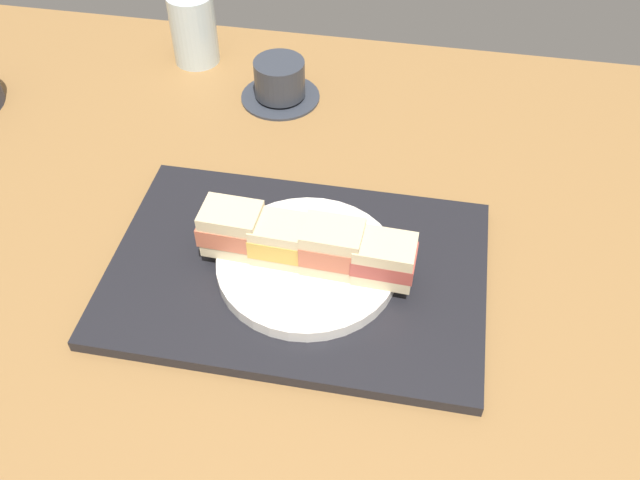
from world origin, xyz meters
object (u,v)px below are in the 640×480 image
sandwich_nearmost (232,228)px  drinking_glass (194,29)px  coffee_cup (280,82)px  sandwich_inner_near (282,240)px  sandwich_farmost (384,259)px  sandwich_plate (307,264)px  sandwich_inner_far (332,247)px

sandwich_nearmost → drinking_glass: bearing=113.1°
coffee_cup → sandwich_inner_near: bearing=-76.8°
sandwich_nearmost → sandwich_inner_near: size_ratio=1.05×
sandwich_nearmost → drinking_glass: size_ratio=0.65×
sandwich_farmost → drinking_glass: bearing=129.3°
sandwich_plate → sandwich_inner_near: size_ratio=3.01×
sandwich_inner_near → coffee_cup: size_ratio=0.56×
sandwich_farmost → sandwich_inner_far: bearing=176.1°
sandwich_plate → sandwich_inner_near: 4.56cm
sandwich_plate → sandwich_nearmost: 9.80cm
sandwich_nearmost → coffee_cup: size_ratio=0.59×
sandwich_nearmost → sandwich_inner_near: sandwich_nearmost is taller
sandwich_plate → sandwich_inner_near: sandwich_inner_near is taller
sandwich_inner_far → sandwich_nearmost: bearing=176.1°
sandwich_plate → sandwich_inner_far: 4.83cm
sandwich_farmost → sandwich_inner_near: bearing=176.1°
coffee_cup → sandwich_plate: bearing=-72.4°
sandwich_inner_near → sandwich_farmost: size_ratio=0.99×
sandwich_inner_near → drinking_glass: size_ratio=0.62×
sandwich_farmost → drinking_glass: 57.88cm
sandwich_plate → sandwich_farmost: bearing=-3.9°
sandwich_farmost → coffee_cup: sandwich_farmost is taller
coffee_cup → sandwich_inner_far: bearing=-68.3°
sandwich_inner_near → sandwich_farmost: 12.08cm
sandwich_nearmost → drinking_glass: 47.35cm
sandwich_nearmost → sandwich_farmost: (18.08, -1.24, -0.36)cm
coffee_cup → drinking_glass: size_ratio=1.10×
sandwich_plate → coffee_cup: 37.73cm
sandwich_inner_near → sandwich_inner_far: bearing=-3.9°
sandwich_nearmost → sandwich_inner_far: size_ratio=1.07×
drinking_glass → coffee_cup: bearing=-26.9°
sandwich_plate → sandwich_nearmost: bearing=176.1°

